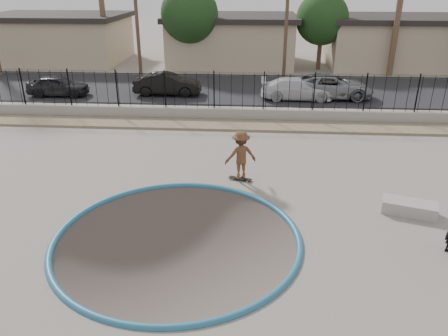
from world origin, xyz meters
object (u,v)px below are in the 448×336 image
object	(u,v)px
skateboard	(240,179)
car_c	(297,89)
car_b	(168,84)
car_d	(330,86)
car_a	(58,86)
concrete_ledge	(409,208)
skater	(241,158)

from	to	relation	value
skateboard	car_c	bearing A→B (deg)	91.45
car_b	car_d	bearing A→B (deg)	-90.39
skateboard	car_a	xyz separation A→B (m)	(-11.59, 11.32, 0.60)
skateboard	car_d	xyz separation A→B (m)	(4.94, 12.00, 0.68)
car_a	car_b	size ratio (longest dim) A/B	0.90
concrete_ledge	car_b	world-z (taller)	car_b
car_a	car_d	bearing A→B (deg)	-89.18
skater	car_c	bearing A→B (deg)	-123.00
skater	skateboard	xyz separation A→B (m)	(-0.00, -0.00, -0.83)
skater	skateboard	bearing A→B (deg)	44.70
car_b	car_c	world-z (taller)	car_b
car_c	concrete_ledge	bearing A→B (deg)	-169.93
skater	concrete_ledge	xyz separation A→B (m)	(5.32, -2.04, -0.69)
skater	car_c	world-z (taller)	skater
concrete_ledge	car_c	xyz separation A→B (m)	(-2.39, 13.57, 0.46)
skater	car_c	distance (m)	11.90
car_c	car_d	size ratio (longest dim) A/B	0.85
skater	car_c	xyz separation A→B (m)	(2.93, 11.53, -0.23)
car_b	skater	bearing A→B (deg)	-158.01
concrete_ledge	car_c	size ratio (longest dim) A/B	0.37
car_a	car_c	xyz separation A→B (m)	(14.52, 0.21, -0.00)
skater	skateboard	size ratio (longest dim) A/B	2.03
car_d	skater	bearing A→B (deg)	158.46
car_c	car_d	distance (m)	2.07
car_d	concrete_ledge	bearing A→B (deg)	-177.59
skateboard	car_a	world-z (taller)	car_a
skater	car_a	xyz separation A→B (m)	(-11.59, 11.32, -0.23)
skateboard	car_a	size ratio (longest dim) A/B	0.24
concrete_ledge	car_d	distance (m)	14.06
skateboard	car_b	distance (m)	12.99
skateboard	concrete_ledge	xyz separation A→B (m)	(5.32, -2.04, 0.14)
skater	concrete_ledge	world-z (taller)	skater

